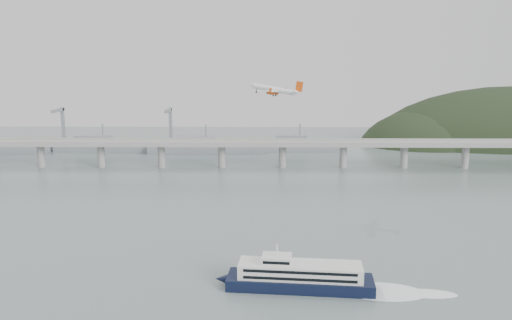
{
  "coord_description": "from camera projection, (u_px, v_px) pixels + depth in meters",
  "views": [
    {
      "loc": [
        3.16,
        -203.04,
        88.75
      ],
      "look_at": [
        0.0,
        55.0,
        36.0
      ],
      "focal_mm": 35.0,
      "sensor_mm": 36.0,
      "label": 1
    }
  ],
  "objects": [
    {
      "name": "ground",
      "position": [
        254.0,
        266.0,
        216.72
      ],
      "size": [
        900.0,
        900.0,
        0.0
      ],
      "primitive_type": "plane",
      "color": "slate",
      "rests_on": "ground"
    },
    {
      "name": "distant_fleet",
      "position": [
        97.0,
        146.0,
        477.03
      ],
      "size": [
        453.0,
        60.9,
        40.0
      ],
      "color": "slate",
      "rests_on": "ground"
    },
    {
      "name": "ferry",
      "position": [
        300.0,
        276.0,
        195.41
      ],
      "size": [
        94.28,
        22.0,
        17.78
      ],
      "rotation": [
        0.0,
        0.0,
        -0.09
      ],
      "color": "black",
      "rests_on": "ground"
    },
    {
      "name": "airliner",
      "position": [
        275.0,
        90.0,
        279.77
      ],
      "size": [
        31.09,
        28.97,
        8.84
      ],
      "rotation": [
        0.05,
        -0.15,
        2.8
      ],
      "color": "white",
      "rests_on": "ground"
    },
    {
      "name": "bridge",
      "position": [
        257.0,
        147.0,
        409.13
      ],
      "size": [
        800.0,
        22.0,
        23.9
      ],
      "color": "gray",
      "rests_on": "ground"
    }
  ]
}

